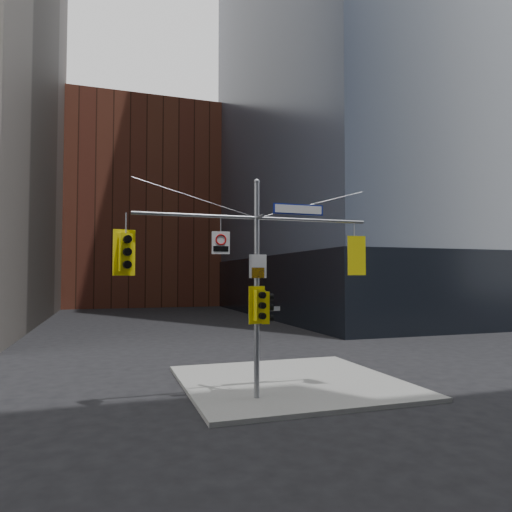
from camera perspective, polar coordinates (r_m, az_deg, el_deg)
ground at (r=13.67m, az=2.87°, el=-19.90°), size 160.00×160.00×0.00m
sidewalk_corner at (r=17.96m, az=4.32°, el=-15.42°), size 8.00×8.00×0.15m
podium_ne at (r=54.96m, az=18.42°, el=-3.52°), size 36.40×36.40×6.00m
brick_midrise at (r=71.04m, az=-14.20°, el=5.59°), size 26.00×20.00×28.00m
signal_assembly at (r=14.93m, az=0.10°, el=-1.25°), size 8.00×0.80×7.30m
traffic_light_west_arm at (r=14.22m, az=-15.99°, el=0.46°), size 0.66×0.60×1.40m
traffic_light_east_arm at (r=16.44m, az=12.22°, el=0.03°), size 0.65×0.56×1.37m
traffic_light_pole_side at (r=15.07m, az=1.27°, el=-6.47°), size 0.42×0.36×1.05m
traffic_light_pole_front at (r=14.70m, az=0.42°, el=-6.18°), size 0.58×0.52×1.22m
street_sign_blade at (r=15.63m, az=5.32°, el=5.82°), size 1.82×0.06×0.35m
regulatory_sign_arm at (r=14.61m, az=-4.42°, el=1.75°), size 0.58×0.09×0.73m
regulatory_sign_pole at (r=14.82m, az=0.23°, el=-1.37°), size 0.59×0.04×0.77m
street_blade_ew at (r=15.12m, az=1.72°, el=-6.61°), size 0.76×0.11×0.15m
street_blade_ns at (r=15.42m, az=-0.44°, el=-7.52°), size 0.03×0.81×0.16m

